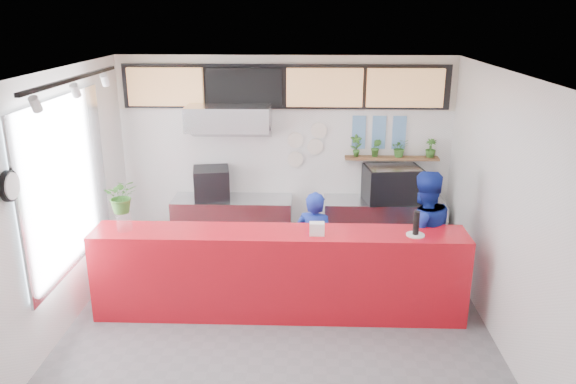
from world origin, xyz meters
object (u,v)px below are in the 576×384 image
at_px(espresso_machine, 392,184).
at_px(staff_center, 314,244).
at_px(service_counter, 279,273).
at_px(panini_oven, 212,183).
at_px(pepper_mill, 416,223).
at_px(staff_right, 422,237).

xyz_separation_m(espresso_machine, staff_center, (-1.17, -1.28, -0.44)).
distance_m(service_counter, espresso_machine, 2.48).
bearing_deg(panini_oven, pepper_mill, -44.74).
bearing_deg(service_counter, pepper_mill, -2.47).
xyz_separation_m(staff_center, staff_right, (1.36, -0.07, 0.15)).
bearing_deg(staff_right, service_counter, -0.67).
bearing_deg(staff_right, staff_center, -17.57).
distance_m(service_counter, pepper_mill, 1.76).
distance_m(panini_oven, staff_center, 2.05).
relative_size(service_counter, pepper_mill, 15.79).
xyz_separation_m(service_counter, staff_right, (1.80, 0.45, 0.32)).
bearing_deg(panini_oven, staff_right, -35.07).
bearing_deg(staff_center, espresso_machine, -115.52).
xyz_separation_m(service_counter, panini_oven, (-1.10, 1.80, 0.58)).
bearing_deg(staff_right, pepper_mill, 55.24).
height_order(panini_oven, staff_center, staff_center).
bearing_deg(service_counter, espresso_machine, 48.37).
height_order(espresso_machine, staff_center, staff_center).
relative_size(panini_oven, espresso_machine, 0.65).
height_order(service_counter, pepper_mill, pepper_mill).
bearing_deg(service_counter, panini_oven, 121.51).
bearing_deg(espresso_machine, staff_center, -140.65).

